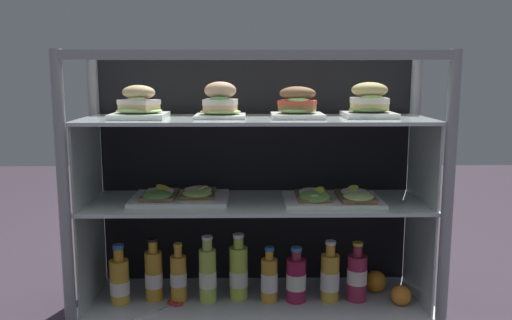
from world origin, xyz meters
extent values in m
cube|color=#322833|center=(0.00, 0.00, -0.01)|extent=(6.00, 6.00, 0.02)
cube|color=#B5BAC4|center=(0.00, 0.00, 0.02)|extent=(1.26, 0.41, 0.03)
cylinder|color=gray|center=(-0.61, -0.19, 0.46)|extent=(0.04, 0.04, 0.92)
cylinder|color=gray|center=(0.61, -0.19, 0.46)|extent=(0.04, 0.04, 0.92)
cylinder|color=gray|center=(-0.61, 0.19, 0.46)|extent=(0.04, 0.04, 0.92)
cylinder|color=gray|center=(0.61, 0.19, 0.46)|extent=(0.04, 0.04, 0.92)
cube|color=gray|center=(0.00, -0.19, 0.90)|extent=(1.22, 0.03, 0.03)
cube|color=black|center=(0.00, 0.20, 0.48)|extent=(1.18, 0.01, 0.89)
cube|color=silver|center=(-0.59, 0.00, 0.21)|extent=(0.01, 0.34, 0.35)
cube|color=silver|center=(0.59, 0.00, 0.21)|extent=(0.01, 0.34, 0.35)
cube|color=silver|center=(0.00, 0.00, 0.39)|extent=(1.20, 0.35, 0.01)
cube|color=silver|center=(-0.59, 0.00, 0.54)|extent=(0.01, 0.34, 0.28)
cube|color=silver|center=(0.59, 0.00, 0.54)|extent=(0.01, 0.34, 0.28)
cube|color=silver|center=(0.00, 0.00, 0.69)|extent=(1.20, 0.35, 0.01)
cube|color=white|center=(-0.40, -0.02, 0.70)|extent=(0.18, 0.18, 0.02)
ellipsoid|color=#9FCB70|center=(-0.40, -0.02, 0.72)|extent=(0.16, 0.13, 0.02)
cube|color=#E5C485|center=(-0.40, -0.02, 0.73)|extent=(0.14, 0.12, 0.02)
cube|color=silver|center=(-0.40, -0.02, 0.75)|extent=(0.15, 0.13, 0.02)
ellipsoid|color=#A2BD72|center=(-0.40, -0.05, 0.76)|extent=(0.08, 0.06, 0.02)
ellipsoid|color=tan|center=(-0.40, -0.02, 0.78)|extent=(0.15, 0.13, 0.05)
cube|color=white|center=(-0.12, 0.00, 0.70)|extent=(0.17, 0.17, 0.01)
ellipsoid|color=#9DC060|center=(-0.12, 0.00, 0.71)|extent=(0.14, 0.12, 0.02)
cube|color=#E9B889|center=(-0.12, 0.00, 0.73)|extent=(0.12, 0.09, 0.02)
cube|color=silver|center=(-0.12, 0.00, 0.75)|extent=(0.12, 0.10, 0.02)
ellipsoid|color=#549249|center=(-0.12, -0.04, 0.76)|extent=(0.07, 0.04, 0.02)
ellipsoid|color=tan|center=(-0.12, 0.00, 0.79)|extent=(0.12, 0.10, 0.06)
cube|color=white|center=(0.14, -0.01, 0.70)|extent=(0.18, 0.18, 0.02)
ellipsoid|color=#83BE61|center=(0.14, -0.01, 0.72)|extent=(0.13, 0.11, 0.02)
cube|color=olive|center=(0.14, -0.01, 0.73)|extent=(0.14, 0.10, 0.02)
cube|color=#CC462D|center=(0.14, -0.01, 0.75)|extent=(0.14, 0.11, 0.01)
ellipsoid|color=#96C46E|center=(0.14, -0.05, 0.76)|extent=(0.08, 0.05, 0.01)
ellipsoid|color=brown|center=(0.14, -0.01, 0.78)|extent=(0.14, 0.11, 0.05)
cube|color=white|center=(0.39, 0.01, 0.70)|extent=(0.17, 0.17, 0.02)
ellipsoid|color=#658B48|center=(0.39, 0.01, 0.72)|extent=(0.14, 0.12, 0.02)
cube|color=#D7C375|center=(0.39, 0.01, 0.73)|extent=(0.12, 0.09, 0.02)
cube|color=silver|center=(0.39, 0.01, 0.75)|extent=(0.13, 0.10, 0.02)
ellipsoid|color=#8EB261|center=(0.39, -0.03, 0.76)|extent=(0.07, 0.04, 0.02)
ellipsoid|color=tan|center=(0.39, 0.01, 0.79)|extent=(0.13, 0.10, 0.05)
cube|color=white|center=(-0.27, 0.02, 0.40)|extent=(0.34, 0.24, 0.01)
cube|color=brown|center=(-0.34, 0.01, 0.42)|extent=(0.12, 0.17, 0.01)
ellipsoid|color=#4F8238|center=(-0.34, -0.04, 0.43)|extent=(0.11, 0.10, 0.03)
ellipsoid|color=#ECE7C4|center=(-0.34, 0.01, 0.43)|extent=(0.10, 0.14, 0.01)
cylinder|color=yellow|center=(-0.33, 0.02, 0.44)|extent=(0.06, 0.06, 0.02)
cube|color=brown|center=(-0.21, 0.04, 0.42)|extent=(0.12, 0.17, 0.01)
ellipsoid|color=#98CB5B|center=(-0.21, -0.01, 0.43)|extent=(0.12, 0.10, 0.02)
ellipsoid|color=beige|center=(-0.21, 0.04, 0.43)|extent=(0.10, 0.13, 0.01)
cylinder|color=#FBD84B|center=(-0.19, 0.02, 0.44)|extent=(0.05, 0.05, 0.02)
cube|color=white|center=(0.27, -0.01, 0.40)|extent=(0.34, 0.24, 0.01)
cube|color=brown|center=(0.20, 0.00, 0.41)|extent=(0.12, 0.18, 0.01)
ellipsoid|color=#6B9B42|center=(0.20, -0.05, 0.43)|extent=(0.11, 0.10, 0.04)
ellipsoid|color=silver|center=(0.20, 0.00, 0.43)|extent=(0.10, 0.14, 0.02)
cylinder|color=yellow|center=(0.22, -0.02, 0.44)|extent=(0.06, 0.06, 0.02)
cube|color=brown|center=(0.35, -0.02, 0.42)|extent=(0.12, 0.18, 0.02)
ellipsoid|color=#9FBF6A|center=(0.35, -0.08, 0.43)|extent=(0.11, 0.10, 0.02)
ellipsoid|color=silver|center=(0.35, -0.02, 0.43)|extent=(0.10, 0.15, 0.01)
cylinder|color=#F0E24B|center=(0.34, 0.00, 0.44)|extent=(0.05, 0.05, 0.02)
cylinder|color=gold|center=(-0.49, -0.02, 0.11)|extent=(0.07, 0.07, 0.16)
cylinder|color=white|center=(-0.49, -0.02, 0.09)|extent=(0.07, 0.07, 0.05)
cylinder|color=gold|center=(-0.49, -0.02, 0.21)|extent=(0.03, 0.03, 0.04)
cylinder|color=#326AB7|center=(-0.49, -0.02, 0.24)|extent=(0.04, 0.04, 0.01)
cylinder|color=gold|center=(-0.37, 0.00, 0.12)|extent=(0.06, 0.06, 0.18)
cylinder|color=silver|center=(-0.37, 0.00, 0.11)|extent=(0.06, 0.06, 0.05)
cylinder|color=gold|center=(-0.37, 0.00, 0.23)|extent=(0.03, 0.03, 0.04)
cylinder|color=black|center=(-0.37, 0.00, 0.26)|extent=(0.04, 0.04, 0.01)
cylinder|color=gold|center=(-0.28, -0.01, 0.12)|extent=(0.06, 0.06, 0.17)
cylinder|color=silver|center=(-0.28, -0.01, 0.11)|extent=(0.06, 0.06, 0.05)
cylinder|color=gold|center=(-0.28, -0.01, 0.22)|extent=(0.03, 0.03, 0.04)
cylinder|color=gold|center=(-0.28, -0.01, 0.24)|extent=(0.03, 0.03, 0.01)
cylinder|color=#B6D04D|center=(-0.17, -0.02, 0.13)|extent=(0.06, 0.06, 0.19)
cylinder|color=white|center=(-0.17, -0.02, 0.12)|extent=(0.06, 0.06, 0.06)
cylinder|color=#B3C953|center=(-0.17, -0.02, 0.25)|extent=(0.03, 0.03, 0.04)
cylinder|color=white|center=(-0.17, -0.02, 0.27)|extent=(0.04, 0.04, 0.01)
cylinder|color=#BCD146|center=(-0.06, 0.01, 0.13)|extent=(0.07, 0.07, 0.19)
cylinder|color=silver|center=(-0.06, 0.01, 0.11)|extent=(0.07, 0.07, 0.06)
cylinder|color=#B3D04B|center=(-0.06, 0.01, 0.24)|extent=(0.04, 0.04, 0.04)
cylinder|color=silver|center=(-0.06, 0.01, 0.27)|extent=(0.04, 0.04, 0.01)
cylinder|color=gold|center=(0.05, -0.02, 0.11)|extent=(0.06, 0.06, 0.16)
cylinder|color=silver|center=(0.05, -0.02, 0.10)|extent=(0.06, 0.06, 0.07)
cylinder|color=gold|center=(0.05, -0.02, 0.21)|extent=(0.03, 0.03, 0.03)
cylinder|color=#266BB7|center=(0.05, -0.02, 0.23)|extent=(0.03, 0.03, 0.01)
cylinder|color=#9A1C41|center=(0.14, -0.02, 0.11)|extent=(0.07, 0.07, 0.16)
cylinder|color=silver|center=(0.14, -0.02, 0.11)|extent=(0.07, 0.07, 0.06)
cylinder|color=#922B42|center=(0.14, -0.02, 0.20)|extent=(0.03, 0.03, 0.03)
cylinder|color=teal|center=(0.14, -0.02, 0.23)|extent=(0.04, 0.04, 0.01)
cylinder|color=gold|center=(0.27, -0.02, 0.12)|extent=(0.07, 0.07, 0.17)
cylinder|color=silver|center=(0.27, -0.02, 0.11)|extent=(0.07, 0.07, 0.07)
cylinder|color=gold|center=(0.27, -0.02, 0.22)|extent=(0.03, 0.03, 0.04)
cylinder|color=white|center=(0.27, -0.02, 0.25)|extent=(0.04, 0.04, 0.01)
cylinder|color=#9C2549|center=(0.36, -0.02, 0.12)|extent=(0.07, 0.07, 0.17)
cylinder|color=white|center=(0.36, -0.02, 0.12)|extent=(0.07, 0.07, 0.05)
cylinder|color=maroon|center=(0.36, -0.02, 0.22)|extent=(0.03, 0.03, 0.04)
cylinder|color=gold|center=(0.36, -0.02, 0.24)|extent=(0.04, 0.04, 0.01)
sphere|color=orange|center=(0.51, -0.06, 0.07)|extent=(0.07, 0.07, 0.07)
sphere|color=orange|center=(0.45, 0.06, 0.07)|extent=(0.08, 0.08, 0.08)
cube|color=silver|center=(-0.35, -0.13, 0.03)|extent=(0.07, 0.13, 0.00)
torus|color=red|center=(-0.30, -0.03, 0.04)|extent=(0.06, 0.06, 0.01)
cube|color=silver|center=(-0.36, -0.12, 0.03)|extent=(0.11, 0.10, 0.00)
torus|color=red|center=(-0.28, -0.05, 0.04)|extent=(0.06, 0.06, 0.01)
cylinder|color=silver|center=(-0.33, -0.09, 0.04)|extent=(0.01, 0.01, 0.01)
camera|label=1|loc=(-0.03, -1.85, 0.85)|focal=37.68mm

